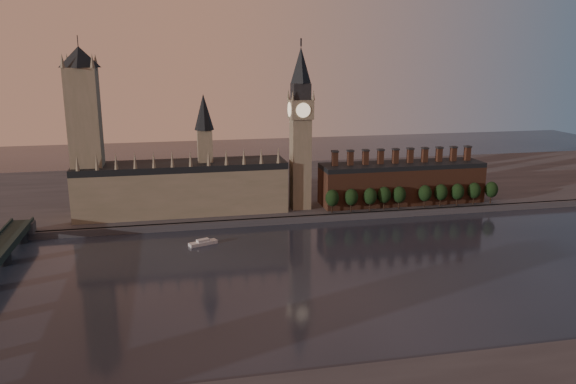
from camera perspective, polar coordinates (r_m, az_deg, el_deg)
The scene contains 17 objects.
ground at distance 264.65m, azimuth 4.57°, elevation -8.73°, with size 900.00×900.00×0.00m, color black.
north_bank at distance 429.82m, azimuth -2.12°, elevation 0.42°, with size 900.00×182.00×4.00m.
palace_of_westminster at distance 358.09m, azimuth -10.61°, elevation 0.70°, with size 130.00×30.30×74.00m.
victoria_tower at distance 355.17m, azimuth -19.92°, elevation 6.15°, with size 24.00×24.00×108.00m.
big_ben at distance 356.30m, azimuth 1.28°, elevation 6.62°, with size 15.00×15.00×107.00m.
chimney_block at distance 384.84m, azimuth 11.46°, elevation 0.98°, with size 110.00×25.00×37.00m.
embankment_tree_0 at distance 354.16m, azimuth 4.51°, elevation -0.61°, with size 8.60×8.60×14.88m.
embankment_tree_1 at distance 357.36m, azimuth 6.45°, elevation -0.52°, with size 8.60×8.60×14.88m.
embankment_tree_2 at distance 361.12m, azimuth 8.35°, elevation -0.43°, with size 8.60×8.60×14.88m.
embankment_tree_3 at distance 365.83m, azimuth 9.75°, elevation -0.30°, with size 8.60×8.60×14.88m.
embankment_tree_4 at distance 368.58m, azimuth 11.23°, elevation -0.26°, with size 8.60×8.60×14.88m.
embankment_tree_5 at distance 375.98m, azimuth 13.75°, elevation -0.12°, with size 8.60×8.60×14.88m.
embankment_tree_6 at distance 381.26m, azimuth 15.27°, elevation -0.02°, with size 8.60×8.60×14.88m.
embankment_tree_7 at distance 385.90m, azimuth 16.84°, elevation 0.03°, with size 8.60×8.60×14.88m.
embankment_tree_8 at distance 392.54m, azimuth 18.39°, elevation 0.15°, with size 8.60×8.60×14.88m.
embankment_tree_9 at distance 398.99m, azimuth 19.96°, elevation 0.23°, with size 8.60×8.60×14.88m.
river_boat at distance 311.49m, azimuth -8.63°, elevation -5.10°, with size 16.26×9.78×3.14m.
Camera 1 is at (-70.67, -234.24, 100.89)m, focal length 35.00 mm.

